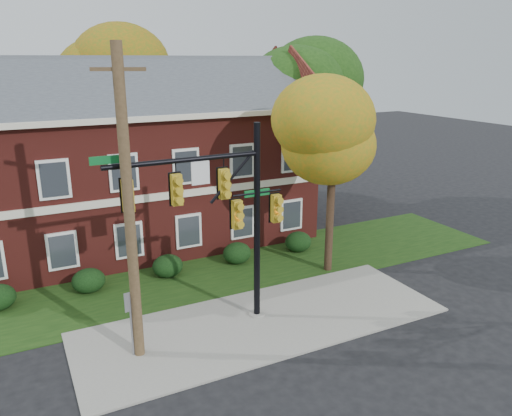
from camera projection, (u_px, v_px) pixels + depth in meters
name	position (u px, v px, depth m)	size (l,w,h in m)	color
ground	(276.00, 335.00, 18.14)	(120.00, 120.00, 0.00)	black
sidewalk	(264.00, 322.00, 18.98)	(14.00, 5.00, 0.08)	gray
grass_strip	(214.00, 274.00, 23.26)	(30.00, 6.00, 0.04)	#193811
apartment_building	(133.00, 151.00, 26.06)	(18.80, 8.80, 9.74)	maroon
hedge_left	(89.00, 281.00, 21.34)	(1.40, 1.26, 1.05)	black
hedge_center	(168.00, 266.00, 22.85)	(1.40, 1.26, 1.05)	black
hedge_right	(237.00, 253.00, 24.36)	(1.40, 1.26, 1.05)	black
hedge_far_right	(298.00, 242.00, 25.87)	(1.40, 1.26, 1.05)	black
tree_near_right	(340.00, 130.00, 21.78)	(4.50, 4.25, 8.58)	black
tree_right_rear	(309.00, 84.00, 30.77)	(6.30, 5.95, 10.62)	black
tree_far_rear	(121.00, 71.00, 32.23)	(6.84, 6.46, 11.52)	black
traffic_signal	(223.00, 207.00, 17.45)	(6.75, 0.60, 7.54)	gray
utility_pole	(129.00, 210.00, 15.41)	(1.49, 0.74, 10.15)	#483821
sign_post	(131.00, 314.00, 16.34)	(0.35, 0.09, 2.39)	slate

